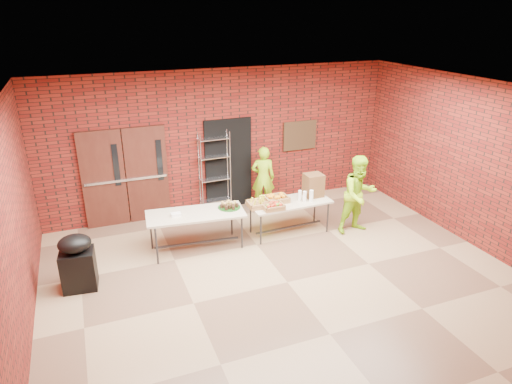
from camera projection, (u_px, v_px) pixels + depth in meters
room at (290, 197)px, 7.24m from camera, size 8.08×7.08×3.28m
double_doors at (126, 177)px, 9.66m from camera, size 1.78×0.12×2.10m
dark_doorway at (228, 164)px, 10.46m from camera, size 1.10×0.06×2.10m
bronze_plaque at (300, 135)px, 10.87m from camera, size 0.85×0.04×0.70m
wire_rack at (215, 172)px, 10.26m from camera, size 0.70×0.25×1.88m
table_left at (196, 216)px, 8.68m from camera, size 1.92×0.97×0.76m
table_right at (290, 204)px, 9.35m from camera, size 1.71×0.76×0.69m
basket_bananas at (259, 204)px, 9.08m from camera, size 0.46×0.35×0.14m
basket_oranges at (276, 199)px, 9.31m from camera, size 0.47×0.37×0.15m
basket_apples at (273, 206)px, 8.98m from camera, size 0.41×0.32×0.13m
muffin_tray at (229, 205)px, 8.87m from camera, size 0.44×0.44×0.11m
napkin_box at (176, 215)px, 8.52m from camera, size 0.18×0.12×0.06m
coffee_dispenser at (313, 185)px, 9.52m from camera, size 0.37×0.33×0.49m
cup_stack_front at (305, 196)px, 9.30m from camera, size 0.07×0.07×0.22m
cup_stack_mid at (311, 196)px, 9.30m from camera, size 0.08×0.08×0.24m
cup_stack_back at (300, 195)px, 9.36m from camera, size 0.07×0.07×0.22m
covered_grill at (78, 262)px, 7.51m from camera, size 0.58×0.51×0.98m
volunteer_woman at (263, 178)px, 10.51m from camera, size 0.63×0.51×1.48m
volunteer_man at (359, 195)px, 9.34m from camera, size 0.83×0.66×1.65m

